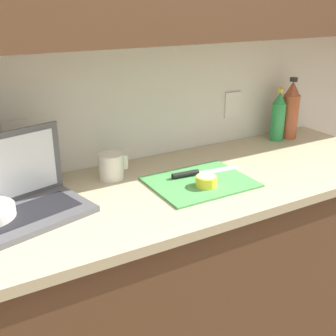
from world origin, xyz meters
TOP-DOWN VIEW (x-y plane):
  - wall_back at (0.00, 0.25)m, footprint 5.20×0.38m
  - counter_unit at (-0.02, 0.00)m, footprint 2.43×0.64m
  - laptop at (-0.33, 0.06)m, footprint 0.41×0.33m
  - cutting_board at (0.30, -0.03)m, footprint 0.37×0.30m
  - knife at (0.31, 0.03)m, footprint 0.29×0.05m
  - lemon_half_cut at (0.29, -0.08)m, footprint 0.08×0.08m
  - bottle_green_soda at (0.92, 0.22)m, footprint 0.07×0.07m
  - bottle_oil_tall at (0.99, 0.22)m, footprint 0.08×0.08m
  - measuring_cup at (0.03, 0.18)m, footprint 0.12×0.10m

SIDE VIEW (x-z plane):
  - counter_unit at x=-0.02m, z-range 0.01..0.93m
  - cutting_board at x=0.30m, z-range 0.92..0.93m
  - knife at x=0.31m, z-range 0.92..0.95m
  - lemon_half_cut at x=0.29m, z-range 0.93..0.97m
  - measuring_cup at x=0.03m, z-range 0.92..1.02m
  - laptop at x=-0.33m, z-range 0.85..1.11m
  - bottle_green_soda at x=0.92m, z-range 0.91..1.16m
  - bottle_oil_tall at x=0.99m, z-range 0.91..1.21m
  - wall_back at x=0.00m, z-range 0.26..2.86m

